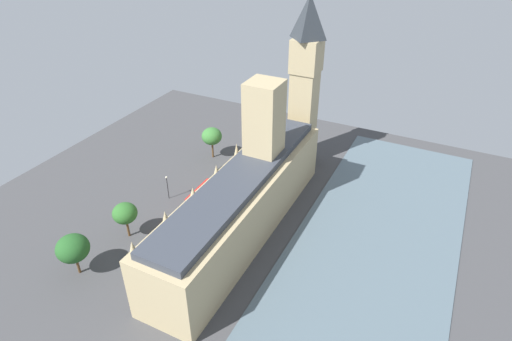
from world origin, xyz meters
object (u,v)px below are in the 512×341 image
at_px(clock_tower, 305,80).
at_px(plane_tree_trailing, 212,136).
at_px(double_decker_bus_kerbside, 201,196).
at_px(car_dark_green_under_trees, 132,259).
at_px(car_yellow_cab_near_tower, 221,171).
at_px(pedestrian_corner, 245,179).
at_px(car_white_far_end, 164,235).
at_px(street_lamp_opposite_hall, 167,183).
at_px(plane_tree_leading, 73,248).
at_px(plane_tree_by_river_gate, 125,213).
at_px(parliament_building, 245,197).
at_px(pedestrian_midblock, 233,188).

relative_size(clock_tower, plane_tree_trailing, 4.94).
distance_m(double_decker_bus_kerbside, car_dark_green_under_trees, 24.43).
bearing_deg(double_decker_bus_kerbside, car_yellow_cab_near_tower, -79.62).
relative_size(car_dark_green_under_trees, pedestrian_corner, 2.90).
height_order(clock_tower, plane_tree_trailing, clock_tower).
bearing_deg(car_white_far_end, street_lamp_opposite_hall, -62.15).
bearing_deg(car_dark_green_under_trees, plane_tree_leading, 40.02).
distance_m(pedestrian_corner, plane_tree_by_river_gate, 35.92).
relative_size(plane_tree_leading, plane_tree_trailing, 0.99).
relative_size(parliament_building, plane_tree_leading, 6.56).
bearing_deg(car_dark_green_under_trees, street_lamp_opposite_hall, -75.39).
distance_m(parliament_building, pedestrian_corner, 21.65).
bearing_deg(plane_tree_by_river_gate, parliament_building, -146.78).
height_order(car_dark_green_under_trees, plane_tree_trailing, plane_tree_trailing).
xyz_separation_m(pedestrian_midblock, plane_tree_by_river_gate, (12.86, 27.09, 5.87)).
xyz_separation_m(pedestrian_corner, plane_tree_trailing, (15.15, -7.35, 6.46)).
bearing_deg(car_white_far_end, plane_tree_trailing, -80.55).
relative_size(clock_tower, car_yellow_cab_near_tower, 11.30).
distance_m(clock_tower, plane_tree_trailing, 32.05).
xyz_separation_m(plane_tree_by_river_gate, street_lamp_opposite_hall, (0.63, -16.34, -1.81)).
xyz_separation_m(parliament_building, car_yellow_cab_near_tower, (17.14, -17.87, -8.04)).
bearing_deg(clock_tower, street_lamp_opposite_hall, 56.21).
distance_m(plane_tree_leading, plane_tree_trailing, 53.92).
bearing_deg(clock_tower, plane_tree_trailing, 24.65).
bearing_deg(plane_tree_leading, plane_tree_trailing, -89.91).
xyz_separation_m(car_yellow_cab_near_tower, car_white_far_end, (-2.24, 29.86, 0.00)).
bearing_deg(pedestrian_midblock, clock_tower, -118.05).
height_order(clock_tower, street_lamp_opposite_hall, clock_tower).
bearing_deg(parliament_building, car_yellow_cab_near_tower, -46.19).
relative_size(pedestrian_corner, plane_tree_trailing, 0.16).
distance_m(clock_tower, car_yellow_cab_near_tower, 34.64).
height_order(pedestrian_corner, plane_tree_leading, plane_tree_leading).
relative_size(car_dark_green_under_trees, plane_tree_by_river_gate, 0.49).
relative_size(car_white_far_end, car_dark_green_under_trees, 1.03).
relative_size(clock_tower, double_decker_bus_kerbside, 4.58).
bearing_deg(car_yellow_cab_near_tower, pedestrian_midblock, 140.46).
xyz_separation_m(clock_tower, plane_tree_by_river_gate, (22.71, 51.21, -18.30)).
bearing_deg(street_lamp_opposite_hall, clock_tower, -123.79).
relative_size(car_white_far_end, pedestrian_midblock, 2.92).
height_order(parliament_building, car_dark_green_under_trees, parliament_building).
distance_m(parliament_building, street_lamp_opposite_hall, 23.91).
bearing_deg(clock_tower, pedestrian_midblock, 67.79).
height_order(pedestrian_corner, street_lamp_opposite_hall, street_lamp_opposite_hall).
distance_m(car_yellow_cab_near_tower, plane_tree_leading, 47.61).
relative_size(clock_tower, street_lamp_opposite_hall, 6.97).
xyz_separation_m(car_white_far_end, plane_tree_by_river_gate, (7.98, 3.00, 5.69)).
relative_size(double_decker_bus_kerbside, car_dark_green_under_trees, 2.39).
relative_size(pedestrian_midblock, street_lamp_opposite_hall, 0.23).
relative_size(parliament_building, pedestrian_midblock, 40.47).
distance_m(double_decker_bus_kerbside, car_white_far_end, 14.94).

